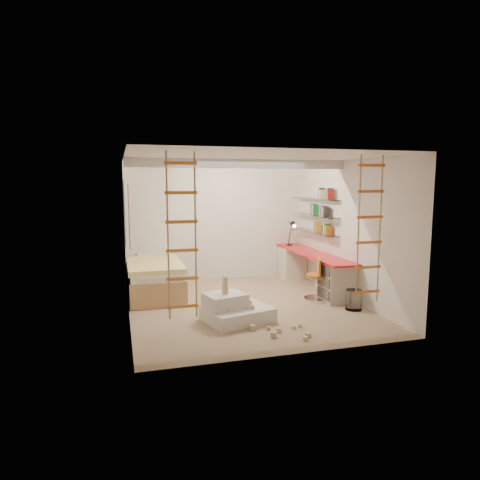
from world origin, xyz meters
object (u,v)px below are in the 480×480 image
object	(u,v)px
swivel_chair	(317,285)
play_platform	(234,310)
bed	(154,278)
desk	(312,269)

from	to	relation	value
swivel_chair	play_platform	xyz separation A→B (m)	(-1.80, -0.72, -0.12)
bed	swivel_chair	size ratio (longest dim) A/B	2.48
desk	play_platform	world-z (taller)	desk
desk	swivel_chair	bearing A→B (deg)	-109.48
swivel_chair	play_platform	world-z (taller)	swivel_chair
play_platform	desk	bearing A→B (deg)	37.39
swivel_chair	play_platform	distance (m)	1.94
bed	play_platform	world-z (taller)	bed
swivel_chair	bed	bearing A→B (deg)	156.38
bed	swivel_chair	distance (m)	3.14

